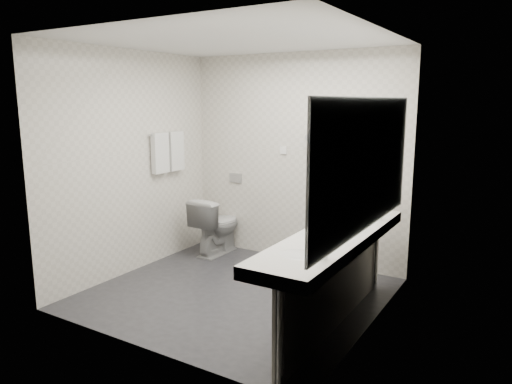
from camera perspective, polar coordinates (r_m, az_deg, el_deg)
The scene contains 29 objects.
floor at distance 5.01m, azimuth -2.41°, elevation -11.99°, with size 2.80×2.80×0.00m, color #28282C.
ceiling at distance 4.65m, azimuth -2.67°, elevation 17.72°, with size 2.80×2.80×0.00m, color silver.
wall_back at distance 5.78m, azimuth 4.65°, elevation 3.94°, with size 2.80×2.80×0.00m, color silver.
wall_front at distance 3.67m, azimuth -13.85°, elevation -0.37°, with size 2.80×2.80×0.00m, color silver.
wall_left at distance 5.56m, azimuth -14.65°, elevation 3.34°, with size 2.60×2.60×0.00m, color silver.
wall_right at distance 4.07m, azimuth 14.10°, elevation 0.70°, with size 2.60×2.60×0.00m, color silver.
vanity_counter at distance 4.08m, azimuth 9.26°, elevation -5.60°, with size 0.55×2.20×0.10m, color white.
vanity_panel at distance 4.21m, azimuth 9.40°, elevation -11.21°, with size 0.03×2.15×0.75m, color #9C9A94.
vanity_post_near at distance 3.34m, azimuth 2.90°, elevation -17.25°, with size 0.06×0.06×0.75m, color silver.
vanity_post_far at distance 5.12m, azimuth 14.10°, elevation -7.31°, with size 0.06×0.06×0.75m, color silver.
mirror at distance 3.85m, azimuth 13.14°, elevation 3.19°, with size 0.02×2.20×1.05m, color #B2BCC6.
basin_near at distance 3.50m, azimuth 5.23°, elevation -7.71°, with size 0.40×0.31×0.05m, color white.
basin_far at distance 4.66m, azimuth 12.29°, elevation -3.18°, with size 0.40×0.31×0.05m, color white.
faucet_near at distance 3.39m, azimuth 8.24°, elevation -6.76°, with size 0.04×0.04×0.15m, color silver.
faucet_far at distance 4.58m, azimuth 14.64°, elevation -2.36°, with size 0.04×0.04×0.15m, color silver.
soap_bottle_a at distance 4.14m, azimuth 10.72°, elevation -3.84°, with size 0.05×0.05×0.12m, color beige.
glass_left at distance 4.21m, azimuth 12.00°, elevation -3.63°, with size 0.06×0.06×0.12m, color silver.
toilet at distance 6.16m, azimuth -4.73°, elevation -3.99°, with size 0.41×0.73×0.74m, color white.
flush_plate at distance 6.24m, azimuth -2.46°, elevation 1.69°, with size 0.18×0.02×0.12m, color #B2B5BA.
pedal_bin at distance 5.25m, azimuth 5.17°, elevation -9.10°, with size 0.22×0.22×0.31m, color #B2B5BA.
bin_lid at distance 5.20m, azimuth 5.21°, elevation -7.41°, with size 0.22×0.22×0.01m, color #B2B5BA.
towel_rail at distance 5.89m, azimuth -10.60°, elevation 6.85°, with size 0.02×0.02×0.62m, color silver.
towel_near at distance 5.80m, azimuth -11.37°, elevation 4.58°, with size 0.07×0.24×0.48m, color silver.
towel_far at distance 6.01m, azimuth -9.56°, elevation 4.86°, with size 0.07×0.24×0.48m, color silver.
dryer_cradle at distance 5.62m, azimuth 6.84°, elevation 6.26°, with size 0.10×0.04×0.14m, color gray.
dryer_barrel at distance 5.56m, azimuth 6.54°, elevation 6.53°, with size 0.08×0.08×0.14m, color gray.
dryer_cord at distance 5.64m, azimuth 6.72°, elevation 3.72°, with size 0.02×0.02×0.35m, color black.
switch_plate_a at distance 5.83m, azimuth 3.29°, elevation 5.00°, with size 0.09×0.02×0.09m, color white.
switch_plate_b at distance 5.54m, azimuth 9.71°, elevation 4.55°, with size 0.09×0.02×0.09m, color white.
Camera 1 is at (2.56, -3.84, 1.95)m, focal length 33.48 mm.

